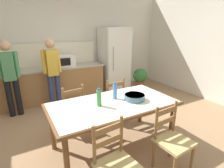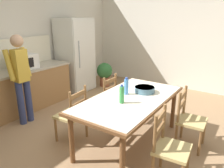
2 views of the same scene
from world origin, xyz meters
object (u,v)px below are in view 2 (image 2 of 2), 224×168
Objects in this scene: microwave at (23,62)px; bottle_off_centre at (126,87)px; chair_side_far_right at (104,98)px; refrigerator at (76,55)px; chair_side_near_left at (169,148)px; dining_table at (130,102)px; chair_side_far_left at (72,115)px; potted_plant at (105,73)px; serving_bowl at (145,89)px; person_at_counter at (21,75)px; bottle_near_centre at (122,95)px; chair_side_near_right at (189,120)px.

microwave is 1.85× the size of bottle_off_centre.
refrigerator is at bearing -120.59° from chair_side_far_right.
dining_table is at bearing 55.67° from chair_side_near_left.
potted_plant is at bearing -158.51° from chair_side_far_left.
dining_table is 6.06× the size of serving_bowl.
chair_side_far_left is 1.27m from person_at_counter.
microwave is 1.56× the size of serving_bowl.
serving_bowl is at bearing 127.55° from chair_side_far_left.
chair_side_far_left is at bearing 119.00° from dining_table.
bottle_off_centre is 0.96m from chair_side_far_left.
bottle_near_centre and bottle_off_centre have the same top height.
dining_table is 2.13× the size of chair_side_far_left.
bottle_off_centre reaches higher than serving_bowl.
chair_side_near_right is at bearing 114.56° from chair_side_far_left.
person_at_counter reaches higher than chair_side_far_left.
serving_bowl is at bearing -80.92° from microwave.
microwave is at bearing -39.14° from person_at_counter.
chair_side_near_left is at bearing 176.73° from chair_side_near_right.
microwave is at bearing 91.61° from dining_table.
dining_table is at bearing 167.88° from serving_bowl.
refrigerator reaches higher than person_at_counter.
potted_plant is at bearing -32.03° from refrigerator.
chair_side_near_right is 2.95m from person_at_counter.
bottle_off_centre is at bearing 106.83° from chair_side_near_right.
person_at_counter is (-0.05, 1.18, 0.48)m from chair_side_far_left.
refrigerator is at bearing -0.72° from microwave.
chair_side_near_right is at bearing -5.38° from chair_side_near_left.
bottle_off_centre is (0.10, 0.13, 0.20)m from dining_table.
potted_plant is at bearing 49.73° from serving_bowl.
chair_side_near_right is (0.44, -0.79, -0.25)m from dining_table.
refrigerator is 2.06× the size of chair_side_near_left.
refrigerator is 1.14× the size of person_at_counter.
bottle_off_centre reaches higher than chair_side_far_right.
refrigerator is 2.82× the size of potted_plant.
serving_bowl is at bearing -39.26° from bottle_off_centre.
chair_side_near_right is (0.68, -0.79, -0.45)m from bottle_near_centre.
microwave is 2.60m from serving_bowl.
dining_table is 2.04m from person_at_counter.
bottle_off_centre is at bearing -85.99° from microwave.
potted_plant is (2.20, -0.45, -0.65)m from microwave.
serving_bowl is 2.80m from potted_plant.
serving_bowl is 0.95m from chair_side_far_right.
chair_side_near_right is (-1.00, -3.26, -0.50)m from refrigerator.
bottle_off_centre is 0.30× the size of chair_side_near_left.
chair_side_near_right is at bearing -82.10° from serving_bowl.
dining_table is at bearing -165.95° from person_at_counter.
bottle_off_centre is at bearing 54.38° from chair_side_near_left.
bottle_off_centre reaches higher than chair_side_near_right.
bottle_off_centre is 0.30× the size of chair_side_near_right.
serving_bowl is 1.22m from chair_side_far_left.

